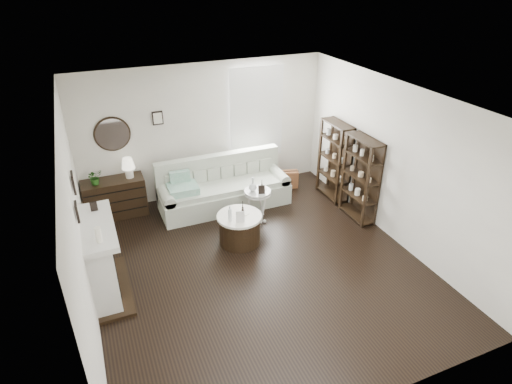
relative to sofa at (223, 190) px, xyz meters
name	(u,v)px	position (x,y,z in m)	size (l,w,h in m)	color
room	(239,116)	(0.61, 0.62, 1.27)	(5.50, 5.50, 5.50)	black
fireplace	(102,261)	(-2.44, -1.78, 0.21)	(0.50, 1.40, 1.84)	silver
shelf_unit_far	(334,160)	(2.21, -0.53, 0.48)	(0.30, 0.80, 1.60)	black
shelf_unit_near	(361,179)	(2.21, -1.43, 0.48)	(0.30, 0.80, 1.60)	black
sofa	(223,190)	(0.00, 0.00, 0.00)	(2.54, 0.88, 0.99)	beige
quilt	(183,189)	(-0.83, -0.13, 0.25)	(0.55, 0.45, 0.14)	#238263
suitcase	(285,179)	(1.47, 0.19, -0.14)	(0.56, 0.19, 0.37)	brown
dresser	(115,198)	(-2.03, 0.39, 0.05)	(1.13, 0.49, 0.75)	black
table_lamp	(129,168)	(-1.70, 0.39, 0.62)	(0.25, 0.25, 0.39)	beige
potted_plant	(95,177)	(-2.32, 0.34, 0.57)	(0.26, 0.22, 0.28)	#204F16
drum_table	(240,229)	(-0.17, -1.36, -0.05)	(0.77, 0.77, 0.54)	black
pedestal_table	(258,193)	(0.42, -0.78, 0.23)	(0.50, 0.50, 0.61)	silver
eiffel_drum	(243,208)	(-0.08, -1.31, 0.32)	(0.12, 0.12, 0.21)	black
bottle_drum	(230,213)	(-0.36, -1.45, 0.35)	(0.06, 0.06, 0.27)	silver
card_frame_drum	(240,217)	(-0.22, -1.55, 0.31)	(0.14, 0.01, 0.19)	silver
eiffel_ped	(262,185)	(0.51, -0.75, 0.36)	(0.10, 0.10, 0.17)	black
flask_ped	(253,184)	(0.33, -0.76, 0.42)	(0.15, 0.15, 0.28)	silver
card_frame_ped	(262,190)	(0.44, -0.91, 0.36)	(0.12, 0.01, 0.16)	black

